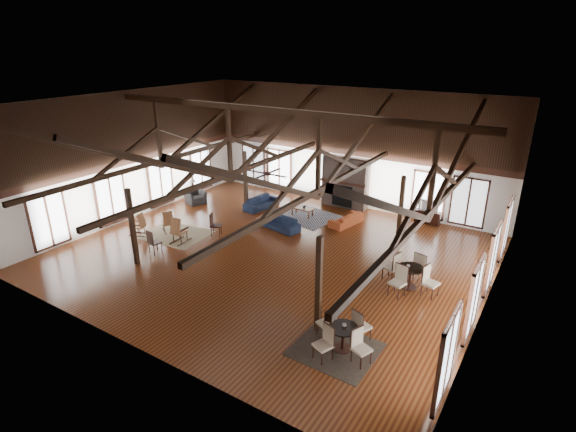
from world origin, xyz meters
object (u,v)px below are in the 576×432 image
Objects in this scene: sofa_navy_left at (261,203)px; coffee_table at (302,209)px; cafe_table_far at (410,274)px; sofa_navy_front at (280,223)px; armchair at (195,197)px; sofa_orange at (346,219)px; tv_console at (427,217)px; cafe_table_near at (343,334)px.

sofa_navy_left is 2.37m from coffee_table.
cafe_table_far is at bearing -104.91° from sofa_navy_left.
sofa_navy_front is 5.74m from armchair.
coffee_table is at bearing 99.65° from sofa_navy_front.
cafe_table_far is at bearing 59.01° from sofa_orange.
sofa_orange is 1.62× the size of tv_console.
cafe_table_near reaches higher than tv_console.
cafe_table_near reaches higher than armchair.
sofa_orange is at bearing -78.50° from sofa_navy_left.
sofa_navy_left is 1.74× the size of coffee_table.
sofa_orange is at bearing 137.01° from cafe_table_far.
sofa_navy_left is at bearing 152.82° from sofa_navy_front.
cafe_table_near is at bearing 36.81° from sofa_orange.
armchair is at bearing -160.81° from tv_console.
sofa_navy_front is at bearing -141.15° from tv_console.
cafe_table_far is (0.49, 4.31, 0.04)m from cafe_table_near.
armchair is (-5.72, 0.52, 0.04)m from sofa_navy_front.
sofa_orange is 0.87× the size of cafe_table_far.
sofa_navy_front is 2.95m from sofa_navy_left.
cafe_table_far is (6.71, -1.97, 0.26)m from sofa_navy_front.
armchair is 12.68m from cafe_table_far.
sofa_navy_left is 0.92× the size of cafe_table_far.
sofa_navy_left is 1.05× the size of sofa_orange.
cafe_table_far is 6.51m from tv_console.
sofa_navy_left is at bearing -52.94° from armchair.
armchair is at bearing -174.76° from sofa_navy_front.
tv_console reaches higher than sofa_orange.
armchair is 0.85× the size of tv_console.
coffee_table is 10.32m from cafe_table_near.
cafe_table_near is at bearing -50.83° from coffee_table.
tv_console is (3.15, 2.31, 0.02)m from sofa_orange.
armchair is at bearing 118.42° from sofa_navy_left.
armchair reaches higher than tv_console.
armchair is 0.46× the size of cafe_table_far.
cafe_table_far reaches higher than sofa_navy_front.
sofa_navy_front is 7.00m from cafe_table_far.
sofa_orange is 1.91× the size of armchair.
sofa_navy_front is at bearing -35.95° from sofa_orange.
sofa_orange is at bearing 5.52° from coffee_table.
cafe_table_near reaches higher than coffee_table.
cafe_table_far is (9.04, -3.77, 0.26)m from sofa_navy_left.
sofa_navy_left is 8.24m from tv_console.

